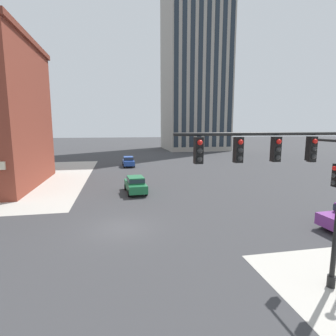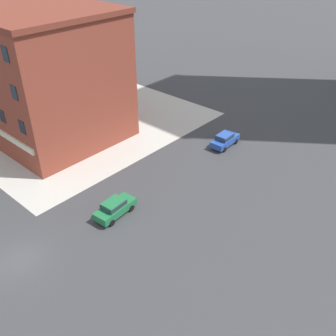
{
  "view_description": "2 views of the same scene",
  "coord_description": "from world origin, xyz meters",
  "views": [
    {
      "loc": [
        -0.12,
        -16.75,
        6.53
      ],
      "look_at": [
        3.52,
        2.23,
        3.55
      ],
      "focal_mm": 28.23,
      "sensor_mm": 36.0,
      "label": 1
    },
    {
      "loc": [
        24.54,
        -8.71,
        23.93
      ],
      "look_at": [
        4.77,
        13.44,
        4.84
      ],
      "focal_mm": 40.61,
      "sensor_mm": 36.0,
      "label": 2
    }
  ],
  "objects": [
    {
      "name": "storefront_block_near_corner",
      "position": [
        -21.72,
        15.47,
        8.04
      ],
      "size": [
        25.94,
        15.35,
        16.06
      ],
      "color": "brown",
      "rests_on": "ground"
    },
    {
      "name": "ground_plane",
      "position": [
        0.0,
        0.0,
        0.0
      ],
      "size": [
        320.0,
        320.0,
        0.0
      ],
      "primitive_type": "plane",
      "color": "#38383A"
    },
    {
      "name": "car_main_northbound_near",
      "position": [
        1.55,
        9.3,
        0.92
      ],
      "size": [
        2.16,
        4.53,
        1.68
      ],
      "color": "#1E6B3D",
      "rests_on": "ground"
    },
    {
      "name": "car_main_southbound_far",
      "position": [
        1.61,
        27.85,
        0.92
      ],
      "size": [
        2.0,
        4.46,
        1.68
      ],
      "color": "#23479E",
      "rests_on": "ground"
    },
    {
      "name": "sidewalk_far_corner",
      "position": [
        -20.0,
        20.0,
        0.0
      ],
      "size": [
        32.0,
        32.0,
        0.02
      ],
      "primitive_type": "cube",
      "color": "#B7B2A8",
      "rests_on": "ground"
    }
  ]
}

